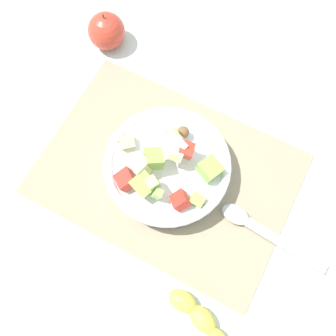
{
  "coord_description": "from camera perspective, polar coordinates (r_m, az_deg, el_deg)",
  "views": [
    {
      "loc": [
        -0.13,
        0.24,
        0.77
      ],
      "look_at": [
        -0.0,
        0.0,
        0.04
      ],
      "focal_mm": 43.29,
      "sensor_mm": 36.0,
      "label": 1
    }
  ],
  "objects": [
    {
      "name": "whole_apple",
      "position": [
        0.95,
        -8.66,
        18.54
      ],
      "size": [
        0.08,
        0.08,
        0.09
      ],
      "color": "#BC3828",
      "rests_on": "ground_plane"
    },
    {
      "name": "serving_spoon",
      "position": [
        0.8,
        12.34,
        -8.15
      ],
      "size": [
        0.22,
        0.05,
        0.01
      ],
      "color": "#B7B7BC",
      "rests_on": "placemat"
    },
    {
      "name": "salad_bowl",
      "position": [
        0.78,
        -0.03,
        -0.13
      ],
      "size": [
        0.25,
        0.25,
        0.12
      ],
      "color": "white",
      "rests_on": "placemat"
    },
    {
      "name": "banana_whole",
      "position": [
        0.76,
        4.62,
        -20.71
      ],
      "size": [
        0.15,
        0.09,
        0.04
      ],
      "color": "yellow",
      "rests_on": "ground_plane"
    },
    {
      "name": "placemat",
      "position": [
        0.82,
        -0.11,
        -0.73
      ],
      "size": [
        0.5,
        0.35,
        0.01
      ],
      "primitive_type": "cube",
      "color": "gray",
      "rests_on": "ground_plane"
    },
    {
      "name": "ground_plane",
      "position": [
        0.82,
        -0.11,
        -0.8
      ],
      "size": [
        2.4,
        2.4,
        0.0
      ],
      "primitive_type": "plane",
      "color": "silver"
    }
  ]
}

